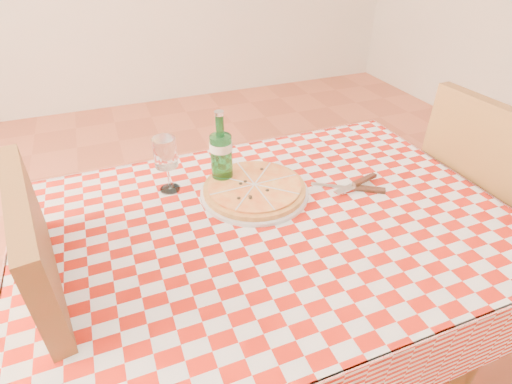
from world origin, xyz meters
The scene contains 8 objects.
dining_table centered at (0.00, 0.00, 0.66)m, with size 1.20×0.80×0.75m.
tablecloth centered at (0.00, 0.00, 0.75)m, with size 1.30×0.90×0.01m, color #9D1409.
chair_near centered at (0.80, -0.04, 0.57)m, with size 0.47×0.47×1.00m.
chair_far centered at (-0.66, -0.03, 0.57)m, with size 0.51×0.51×1.00m.
pizza_plate centered at (0.01, 0.14, 0.78)m, with size 0.32×0.32×0.04m, color #C18440, non-canonical shape.
water_bottle centered at (-0.07, 0.22, 0.88)m, with size 0.07×0.07×0.24m, color #1A6B2B, non-canonical shape.
wine_glass centered at (-0.22, 0.25, 0.84)m, with size 0.07×0.07×0.17m, color silver, non-canonical shape.
cutlery centered at (0.29, 0.05, 0.77)m, with size 0.23×0.19×0.03m, color silver, non-canonical shape.
Camera 1 is at (-0.35, -0.77, 1.42)m, focal length 28.00 mm.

